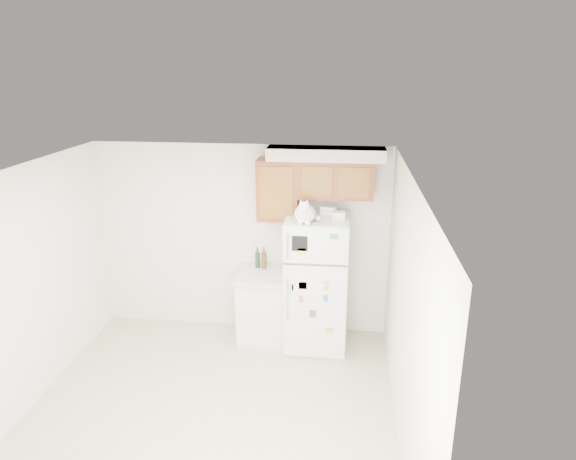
# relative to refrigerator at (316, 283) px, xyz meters

# --- Properties ---
(ground_plane) EXTENTS (3.80, 4.00, 0.01)m
(ground_plane) POSITION_rel_refrigerator_xyz_m (-1.00, -1.61, -0.86)
(ground_plane) COLOR beige
(room_shell) EXTENTS (3.84, 4.04, 2.52)m
(room_shell) POSITION_rel_refrigerator_xyz_m (-0.88, -1.36, 0.82)
(room_shell) COLOR silver
(room_shell) RESTS_ON ground_plane
(refrigerator) EXTENTS (0.76, 0.78, 1.70)m
(refrigerator) POSITION_rel_refrigerator_xyz_m (0.00, 0.00, 0.00)
(refrigerator) COLOR white
(refrigerator) RESTS_ON ground_plane
(base_counter) EXTENTS (0.64, 0.64, 0.92)m
(base_counter) POSITION_rel_refrigerator_xyz_m (-0.69, 0.07, -0.39)
(base_counter) COLOR white
(base_counter) RESTS_ON ground_plane
(cat) EXTENTS (0.30, 0.44, 0.31)m
(cat) POSITION_rel_refrigerator_xyz_m (-0.14, -0.22, 0.97)
(cat) COLOR white
(cat) RESTS_ON refrigerator
(storage_box_back) EXTENTS (0.20, 0.16, 0.10)m
(storage_box_back) POSITION_rel_refrigerator_xyz_m (0.12, 0.16, 0.90)
(storage_box_back) COLOR white
(storage_box_back) RESTS_ON refrigerator
(storage_box_front) EXTENTS (0.15, 0.11, 0.09)m
(storage_box_front) POSITION_rel_refrigerator_xyz_m (0.25, -0.02, 0.89)
(storage_box_front) COLOR white
(storage_box_front) RESTS_ON refrigerator
(bottle_green) EXTENTS (0.06, 0.06, 0.27)m
(bottle_green) POSITION_rel_refrigerator_xyz_m (-0.78, 0.26, 0.21)
(bottle_green) COLOR #19381E
(bottle_green) RESTS_ON base_counter
(bottle_amber) EXTENTS (0.07, 0.07, 0.29)m
(bottle_amber) POSITION_rel_refrigerator_xyz_m (-0.69, 0.24, 0.21)
(bottle_amber) COLOR #593814
(bottle_amber) RESTS_ON base_counter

